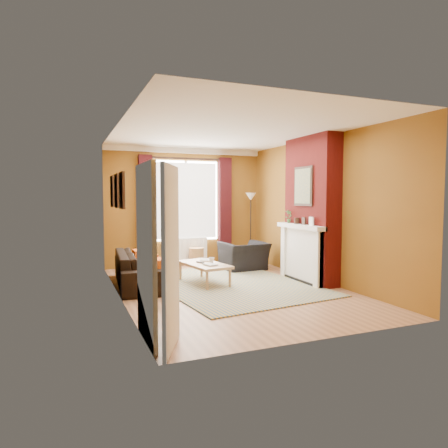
{
  "coord_description": "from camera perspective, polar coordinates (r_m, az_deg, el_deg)",
  "views": [
    {
      "loc": [
        -2.73,
        -6.52,
        1.66
      ],
      "look_at": [
        0.0,
        0.25,
        1.15
      ],
      "focal_mm": 32.0,
      "sensor_mm": 36.0,
      "label": 1
    }
  ],
  "objects": [
    {
      "name": "coffee_table",
      "position": [
        7.59,
        -2.86,
        -5.93
      ],
      "size": [
        0.79,
        1.27,
        0.4
      ],
      "rotation": [
        0.0,
        0.0,
        0.18
      ],
      "color": "tan",
      "rests_on": "ground"
    },
    {
      "name": "tv_remote",
      "position": [
        7.62,
        -3.42,
        -5.47
      ],
      "size": [
        0.12,
        0.18,
        0.02
      ],
      "rotation": [
        0.0,
        0.0,
        0.42
      ],
      "color": "#242427",
      "rests_on": "coffee_table"
    },
    {
      "name": "mug",
      "position": [
        7.63,
        -1.78,
        -5.17
      ],
      "size": [
        0.11,
        0.11,
        0.1
      ],
      "primitive_type": "imported",
      "rotation": [
        0.0,
        0.0,
        0.04
      ],
      "color": "#999999",
      "rests_on": "coffee_table"
    },
    {
      "name": "wicker_stool",
      "position": [
        9.49,
        -3.97,
        -4.74
      ],
      "size": [
        0.47,
        0.47,
        0.44
      ],
      "rotation": [
        0.0,
        0.0,
        -0.42
      ],
      "color": "#A77748",
      "rests_on": "ground"
    },
    {
      "name": "room_walls",
      "position": [
        7.59,
        4.29,
        1.87
      ],
      "size": [
        3.82,
        5.54,
        2.83
      ],
      "color": "brown",
      "rests_on": "ground"
    },
    {
      "name": "floor_lamp",
      "position": [
        9.84,
        3.84,
        2.34
      ],
      "size": [
        0.31,
        0.31,
        1.74
      ],
      "rotation": [
        0.0,
        0.0,
        0.23
      ],
      "color": "black",
      "rests_on": "ground"
    },
    {
      "name": "book_b",
      "position": [
        7.91,
        -3.44,
        -5.13
      ],
      "size": [
        0.32,
        0.36,
        0.02
      ],
      "primitive_type": "imported",
      "rotation": [
        0.0,
        0.0,
        -0.41
      ],
      "color": "#999999",
      "rests_on": "coffee_table"
    },
    {
      "name": "ground",
      "position": [
        7.26,
        0.75,
        -9.22
      ],
      "size": [
        5.5,
        5.5,
        0.0
      ],
      "primitive_type": "plane",
      "color": "#976744",
      "rests_on": "ground"
    },
    {
      "name": "book_a",
      "position": [
        7.3,
        -2.6,
        -5.88
      ],
      "size": [
        0.25,
        0.3,
        0.02
      ],
      "primitive_type": "imported",
      "rotation": [
        0.0,
        0.0,
        0.25
      ],
      "color": "#999999",
      "rests_on": "coffee_table"
    },
    {
      "name": "sofa",
      "position": [
        7.65,
        -11.82,
        -6.23
      ],
      "size": [
        0.99,
        2.19,
        0.62
      ],
      "primitive_type": "imported",
      "rotation": [
        0.0,
        0.0,
        1.5
      ],
      "color": "black",
      "rests_on": "ground"
    },
    {
      "name": "armchair",
      "position": [
        9.03,
        2.88,
        -4.59
      ],
      "size": [
        1.02,
        0.91,
        0.62
      ],
      "primitive_type": "imported",
      "rotation": [
        0.0,
        0.0,
        3.22
      ],
      "color": "black",
      "rests_on": "ground"
    },
    {
      "name": "striped_rug",
      "position": [
        7.62,
        0.83,
        -8.5
      ],
      "size": [
        3.0,
        3.88,
        0.02
      ],
      "rotation": [
        0.0,
        0.0,
        0.12
      ],
      "color": "#315989",
      "rests_on": "ground"
    }
  ]
}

